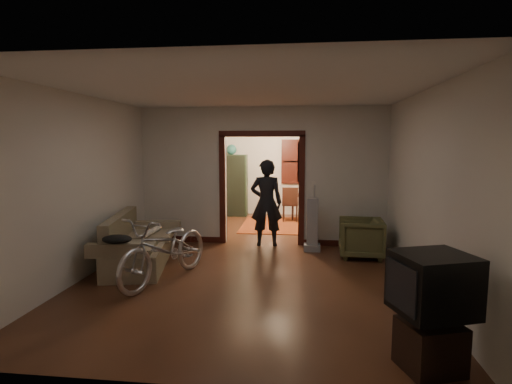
% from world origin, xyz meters
% --- Properties ---
extents(floor, '(5.00, 8.50, 0.01)m').
position_xyz_m(floor, '(0.00, 0.00, 0.00)').
color(floor, '#351B10').
rests_on(floor, ground).
extents(ceiling, '(5.00, 8.50, 0.01)m').
position_xyz_m(ceiling, '(0.00, 0.00, 2.80)').
color(ceiling, white).
rests_on(ceiling, floor).
extents(wall_back, '(5.00, 0.02, 2.80)m').
position_xyz_m(wall_back, '(0.00, 4.25, 1.40)').
color(wall_back, beige).
rests_on(wall_back, floor).
extents(wall_left, '(0.02, 8.50, 2.80)m').
position_xyz_m(wall_left, '(-2.50, 0.00, 1.40)').
color(wall_left, beige).
rests_on(wall_left, floor).
extents(wall_right, '(0.02, 8.50, 2.80)m').
position_xyz_m(wall_right, '(2.50, 0.00, 1.40)').
color(wall_right, beige).
rests_on(wall_right, floor).
extents(partition_wall, '(5.00, 0.14, 2.80)m').
position_xyz_m(partition_wall, '(0.00, 0.75, 1.40)').
color(partition_wall, beige).
rests_on(partition_wall, floor).
extents(door_casing, '(1.74, 0.20, 2.32)m').
position_xyz_m(door_casing, '(0.00, 0.75, 1.10)').
color(door_casing, '#35110C').
rests_on(door_casing, floor).
extents(far_window, '(0.98, 0.06, 1.28)m').
position_xyz_m(far_window, '(0.70, 4.21, 1.55)').
color(far_window, black).
rests_on(far_window, wall_back).
extents(chandelier, '(0.24, 0.24, 0.24)m').
position_xyz_m(chandelier, '(0.00, 2.50, 2.35)').
color(chandelier, '#FFE0A5').
rests_on(chandelier, ceiling).
extents(light_switch, '(0.08, 0.01, 0.12)m').
position_xyz_m(light_switch, '(1.05, 0.68, 1.25)').
color(light_switch, silver).
rests_on(light_switch, partition_wall).
extents(sofa, '(1.21, 2.02, 0.87)m').
position_xyz_m(sofa, '(-1.90, -1.03, 0.44)').
color(sofa, brown).
rests_on(sofa, floor).
extents(rolled_paper, '(0.09, 0.74, 0.09)m').
position_xyz_m(rolled_paper, '(-1.80, -0.73, 0.53)').
color(rolled_paper, beige).
rests_on(rolled_paper, sofa).
extents(jacket, '(0.44, 0.33, 0.13)m').
position_xyz_m(jacket, '(-1.85, -1.94, 0.68)').
color(jacket, black).
rests_on(jacket, sofa).
extents(bicycle, '(1.29, 2.05, 1.02)m').
position_xyz_m(bicycle, '(-1.19, -1.72, 0.51)').
color(bicycle, silver).
rests_on(bicycle, floor).
extents(armchair, '(0.82, 0.80, 0.71)m').
position_xyz_m(armchair, '(1.89, -0.06, 0.36)').
color(armchair, '#4C4D2B').
rests_on(armchair, floor).
extents(tv_stand, '(0.61, 0.59, 0.45)m').
position_xyz_m(tv_stand, '(2.00, -3.75, 0.22)').
color(tv_stand, black).
rests_on(tv_stand, floor).
extents(crt_tv, '(0.78, 0.74, 0.54)m').
position_xyz_m(crt_tv, '(2.00, -3.75, 0.81)').
color(crt_tv, black).
rests_on(crt_tv, tv_stand).
extents(vacuum, '(0.36, 0.31, 1.03)m').
position_xyz_m(vacuum, '(1.03, 0.28, 0.51)').
color(vacuum, gray).
rests_on(vacuum, floor).
extents(person, '(0.67, 0.47, 1.75)m').
position_xyz_m(person, '(0.11, 0.58, 0.88)').
color(person, black).
rests_on(person, floor).
extents(oriental_rug, '(1.69, 2.21, 0.02)m').
position_xyz_m(oriental_rug, '(0.16, 2.64, 0.01)').
color(oriental_rug, '#62220F').
rests_on(oriental_rug, floor).
extents(locker, '(0.89, 0.52, 1.75)m').
position_xyz_m(locker, '(-1.20, 3.92, 0.88)').
color(locker, '#1D301D').
rests_on(locker, floor).
extents(globe, '(0.29, 0.29, 0.29)m').
position_xyz_m(globe, '(-1.20, 3.92, 1.94)').
color(globe, '#1E5972').
rests_on(globe, locker).
extents(desk, '(1.02, 0.73, 0.68)m').
position_xyz_m(desk, '(0.99, 3.50, 0.34)').
color(desk, black).
rests_on(desk, floor).
extents(desk_chair, '(0.42, 0.42, 0.92)m').
position_xyz_m(desk_chair, '(0.51, 3.21, 0.46)').
color(desk_chair, black).
rests_on(desk_chair, floor).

